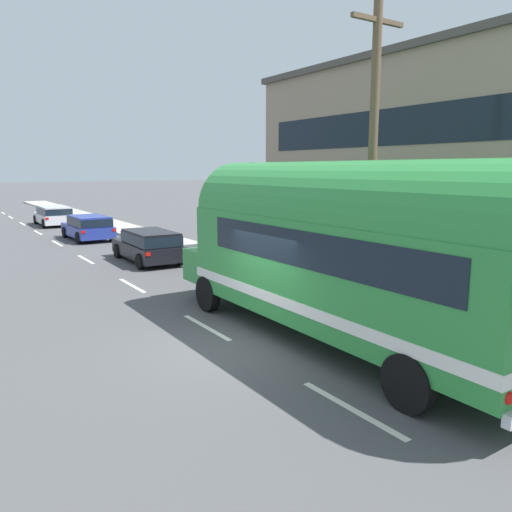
% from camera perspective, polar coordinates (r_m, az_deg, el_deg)
% --- Properties ---
extents(ground_plane, '(300.00, 300.00, 0.00)m').
position_cam_1_polar(ground_plane, '(11.47, -1.85, -10.25)').
color(ground_plane, '#4C4C4F').
extents(lane_markings, '(3.92, 80.00, 0.01)m').
position_cam_1_polar(lane_markings, '(24.17, -12.81, 0.29)').
color(lane_markings, silver).
rests_on(lane_markings, ground).
extents(sidewalk_slab, '(2.40, 90.00, 0.15)m').
position_cam_1_polar(sidewalk_slab, '(22.27, -4.32, -0.12)').
color(sidewalk_slab, '#ADA89E').
rests_on(sidewalk_slab, ground).
extents(utility_pole, '(1.80, 0.24, 8.50)m').
position_cam_1_polar(utility_pole, '(13.96, 13.18, 11.60)').
color(utility_pole, brown).
rests_on(utility_pole, ground).
extents(painted_bus, '(2.63, 11.61, 4.12)m').
position_cam_1_polar(painted_bus, '(10.82, 11.05, 0.96)').
color(painted_bus, '#2D8C3D').
rests_on(painted_bus, ground).
extents(car_lead, '(1.99, 4.49, 1.37)m').
position_cam_1_polar(car_lead, '(21.78, -12.11, 1.35)').
color(car_lead, black).
rests_on(car_lead, ground).
extents(car_second, '(2.06, 4.34, 1.37)m').
position_cam_1_polar(car_second, '(29.54, -18.58, 3.26)').
color(car_second, navy).
rests_on(car_second, ground).
extents(car_third, '(2.03, 4.63, 1.37)m').
position_cam_1_polar(car_third, '(37.88, -22.11, 4.44)').
color(car_third, silver).
rests_on(car_third, ground).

